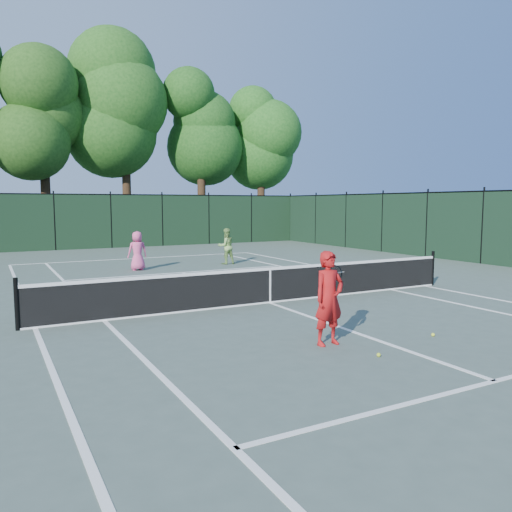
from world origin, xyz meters
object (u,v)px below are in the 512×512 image
player_green (226,246)px  loose_ball_midcourt (379,355)px  player_pink (137,251)px  coach (329,298)px  loose_ball_near_cart (433,335)px

player_green → loose_ball_midcourt: 13.12m
player_pink → player_green: (3.77, 0.15, 0.01)m
coach → player_green: (3.46, 11.72, -0.09)m
player_green → loose_ball_near_cart: player_green is taller
player_pink → player_green: player_green is taller
player_green → loose_ball_midcourt: player_green is taller
player_pink → loose_ball_near_cart: player_pink is taller
coach → loose_ball_midcourt: 1.31m
coach → player_pink: bearing=88.0°
player_green → loose_ball_near_cart: size_ratio=22.05×
player_pink → loose_ball_midcourt: size_ratio=21.76×
loose_ball_midcourt → player_pink: bearing=92.7°
coach → player_pink: 11.58m
coach → player_green: size_ratio=1.12×
player_pink → loose_ball_near_cart: bearing=100.7°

